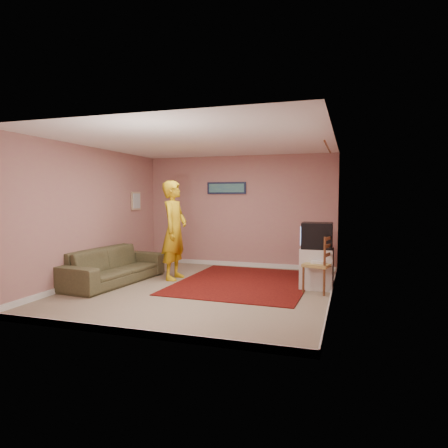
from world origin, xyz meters
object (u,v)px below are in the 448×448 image
(person, at_px, (174,230))
(chair_b, at_px, (318,258))
(tv_cabinet, at_px, (317,268))
(chair_a, at_px, (315,249))
(crt_tv, at_px, (317,235))
(sofa, at_px, (113,266))

(person, bearing_deg, chair_b, -96.71)
(tv_cabinet, xyz_separation_m, chair_a, (-0.11, 0.97, 0.21))
(tv_cabinet, height_order, crt_tv, crt_tv)
(tv_cabinet, bearing_deg, chair_a, 96.63)
(tv_cabinet, distance_m, chair_b, 0.38)
(sofa, bearing_deg, chair_a, -59.25)
(tv_cabinet, relative_size, person, 0.37)
(tv_cabinet, relative_size, crt_tv, 1.30)
(sofa, xyz_separation_m, person, (0.97, 0.68, 0.65))
(crt_tv, distance_m, chair_a, 1.05)
(sofa, distance_m, person, 1.35)
(tv_cabinet, relative_size, chair_b, 1.35)
(crt_tv, distance_m, person, 2.77)
(tv_cabinet, relative_size, chair_a, 1.41)
(chair_a, xyz_separation_m, sofa, (-3.64, -1.69, -0.25))
(crt_tv, height_order, chair_b, crt_tv)
(tv_cabinet, relative_size, sofa, 0.32)
(chair_a, bearing_deg, chair_b, -83.77)
(chair_b, height_order, person, person)
(tv_cabinet, distance_m, sofa, 3.82)
(tv_cabinet, xyz_separation_m, chair_b, (0.04, -0.30, 0.24))
(tv_cabinet, distance_m, chair_a, 1.00)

